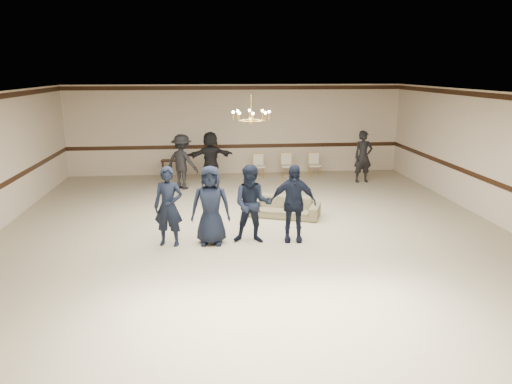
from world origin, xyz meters
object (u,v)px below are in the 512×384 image
Objects in this scene: console_table at (173,169)px; banquet_chair_right at (315,165)px; boy_c at (252,204)px; adult_mid at (210,157)px; boy_b at (211,205)px; boy_a at (168,207)px; banquet_chair_mid at (287,166)px; settee at (285,207)px; banquet_chair_left at (259,166)px; boy_d at (293,203)px; adult_right at (363,157)px; adult_left at (182,162)px; chandelier at (251,107)px.

banquet_chair_right is at bearing -0.77° from console_table.
boy_c is 5.83m from adult_mid.
boy_c is (0.90, -0.00, 0.00)m from boy_b.
boy_a is 5.85m from adult_mid.
settee is at bearing -100.48° from banquet_chair_mid.
boy_b is 0.97× the size of settee.
boy_a is at bearing -85.39° from console_table.
boy_a is 1.80m from boy_c.
settee is at bearing 101.69° from adult_mid.
banquet_chair_left is 1.00× the size of banquet_chair_right.
adult_mid reaches higher than boy_d.
adult_right is at bearing 54.13° from boy_a.
banquet_chair_mid is (1.00, 0.00, 0.00)m from banquet_chair_left.
adult_right is at bearing 69.05° from settee.
adult_right is 1.81m from banquet_chair_right.
banquet_chair_right is at bearing -3.01° from banquet_chair_left.
boy_d is 2.22× the size of console_table.
adult_left is 4.80m from banquet_chair_right.
boy_d reaches higher than console_table.
adult_left is (-1.75, 5.07, 0.00)m from boy_c.
adult_left is at bearing -159.84° from banquet_chair_mid.
boy_a is 1.00× the size of adult_right.
boy_d is at bearing 149.91° from adult_left.
chandelier is at bearing -116.79° from banquet_chair_right.
settee is at bearing 162.19° from adult_left.
console_table is (-3.00, 0.20, -0.08)m from banquet_chair_left.
adult_left reaches higher than boy_a.
adult_right is 2.66m from banquet_chair_mid.
boy_a is 1.00× the size of boy_b.
console_table is (-4.00, 0.20, -0.08)m from banquet_chair_mid.
adult_left is at bearing 101.96° from boy_a.
banquet_chair_left is (1.74, 6.41, -0.46)m from boy_b.
boy_b is 5.14m from adult_left.
banquet_chair_left and banquet_chair_right have the same top height.
boy_b is 2.10× the size of banquet_chair_left.
adult_mid is (-0.85, 5.77, 0.00)m from boy_c.
banquet_chair_mid is at bearing 71.07° from boy_b.
boy_b is 1.00× the size of boy_c.
adult_right is 2.11× the size of banquet_chair_mid.
chandelier reaches higher than boy_c.
boy_b is 7.44m from banquet_chair_right.
adult_right reaches higher than boy_d.
settee is at bearing -55.30° from console_table.
banquet_chair_right is (1.83, 4.64, 0.15)m from settee.
console_table is at bearing 176.85° from banquet_chair_mid.
adult_left is 3.86m from banquet_chair_mid.
banquet_chair_left is 3.01m from console_table.
boy_c is 0.90m from boy_d.
boy_c is 0.97× the size of settee.
boy_c is 2.10× the size of banquet_chair_right.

